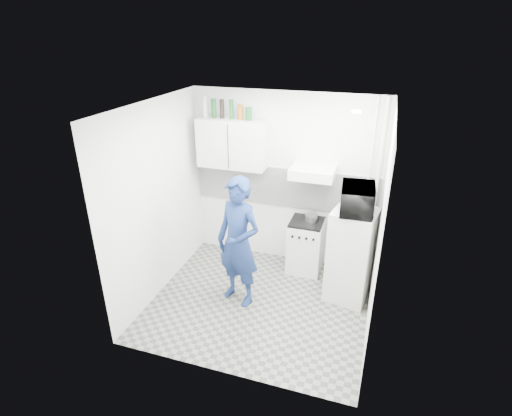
% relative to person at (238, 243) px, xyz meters
% --- Properties ---
extents(floor, '(2.80, 2.80, 0.00)m').
position_rel_person_xyz_m(floor, '(0.28, -0.00, -0.87)').
color(floor, slate).
rests_on(floor, ground).
extents(ceiling, '(2.80, 2.80, 0.00)m').
position_rel_person_xyz_m(ceiling, '(0.28, -0.00, 1.73)').
color(ceiling, white).
rests_on(ceiling, wall_back).
extents(wall_back, '(2.80, 0.00, 2.80)m').
position_rel_person_xyz_m(wall_back, '(0.28, 1.25, 0.43)').
color(wall_back, white).
rests_on(wall_back, floor).
extents(wall_left, '(0.00, 2.60, 2.60)m').
position_rel_person_xyz_m(wall_left, '(-1.12, -0.00, 0.43)').
color(wall_left, white).
rests_on(wall_left, floor).
extents(wall_right, '(0.00, 2.60, 2.60)m').
position_rel_person_xyz_m(wall_right, '(1.68, -0.00, 0.43)').
color(wall_right, white).
rests_on(wall_right, floor).
extents(person, '(0.74, 0.60, 1.75)m').
position_rel_person_xyz_m(person, '(0.00, 0.00, 0.00)').
color(person, navy).
rests_on(person, floor).
extents(stove, '(0.49, 0.49, 0.78)m').
position_rel_person_xyz_m(stove, '(0.69, 1.00, -0.48)').
color(stove, white).
rests_on(stove, floor).
extents(fridge, '(0.62, 0.62, 1.29)m').
position_rel_person_xyz_m(fridge, '(1.38, 0.51, -0.23)').
color(fridge, white).
rests_on(fridge, floor).
extents(stove_top, '(0.47, 0.47, 0.03)m').
position_rel_person_xyz_m(stove_top, '(0.69, 1.00, -0.08)').
color(stove_top, black).
rests_on(stove_top, stove).
extents(saucepan, '(0.18, 0.18, 0.10)m').
position_rel_person_xyz_m(saucepan, '(0.74, 1.03, -0.01)').
color(saucepan, silver).
rests_on(saucepan, stove_top).
extents(microwave, '(0.62, 0.45, 0.33)m').
position_rel_person_xyz_m(microwave, '(1.38, 0.51, 0.58)').
color(microwave, black).
rests_on(microwave, fridge).
extents(bottle_a, '(0.07, 0.07, 0.30)m').
position_rel_person_xyz_m(bottle_a, '(-0.88, 1.07, 1.47)').
color(bottle_a, '#B2B7BC').
rests_on(bottle_a, upper_cabinet).
extents(bottle_b, '(0.07, 0.07, 0.26)m').
position_rel_person_xyz_m(bottle_b, '(-0.74, 1.07, 1.46)').
color(bottle_b, '#144C1E').
rests_on(bottle_b, upper_cabinet).
extents(bottle_c, '(0.06, 0.06, 0.26)m').
position_rel_person_xyz_m(bottle_c, '(-0.61, 1.07, 1.46)').
color(bottle_c, black).
rests_on(bottle_c, upper_cabinet).
extents(bottle_d, '(0.06, 0.06, 0.27)m').
position_rel_person_xyz_m(bottle_d, '(-0.47, 1.07, 1.46)').
color(bottle_d, '#144C1E').
rests_on(bottle_d, upper_cabinet).
extents(canister_a, '(0.08, 0.08, 0.21)m').
position_rel_person_xyz_m(canister_a, '(-0.34, 1.07, 1.43)').
color(canister_a, brown).
rests_on(canister_a, upper_cabinet).
extents(canister_b, '(0.09, 0.09, 0.18)m').
position_rel_person_xyz_m(canister_b, '(-0.22, 1.07, 1.41)').
color(canister_b, '#144C1E').
rests_on(canister_b, upper_cabinet).
extents(upper_cabinet, '(1.00, 0.35, 0.70)m').
position_rel_person_xyz_m(upper_cabinet, '(-0.47, 1.07, 0.98)').
color(upper_cabinet, white).
rests_on(upper_cabinet, wall_back).
extents(range_hood, '(0.60, 0.50, 0.14)m').
position_rel_person_xyz_m(range_hood, '(0.73, 1.00, 0.70)').
color(range_hood, white).
rests_on(range_hood, wall_back).
extents(backsplash, '(2.74, 0.03, 0.60)m').
position_rel_person_xyz_m(backsplash, '(0.28, 1.23, 0.33)').
color(backsplash, white).
rests_on(backsplash, wall_back).
extents(pipe_a, '(0.05, 0.05, 2.60)m').
position_rel_person_xyz_m(pipe_a, '(1.58, 1.17, 0.43)').
color(pipe_a, white).
rests_on(pipe_a, floor).
extents(pipe_b, '(0.04, 0.04, 2.60)m').
position_rel_person_xyz_m(pipe_b, '(1.46, 1.17, 0.43)').
color(pipe_b, white).
rests_on(pipe_b, floor).
extents(ceiling_spot_fixture, '(0.10, 0.10, 0.02)m').
position_rel_person_xyz_m(ceiling_spot_fixture, '(1.28, 0.20, 1.70)').
color(ceiling_spot_fixture, white).
rests_on(ceiling_spot_fixture, ceiling).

